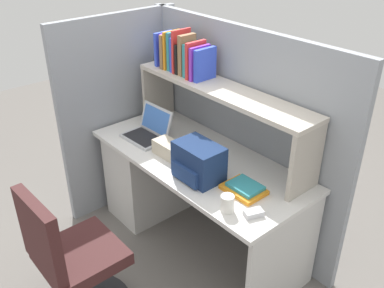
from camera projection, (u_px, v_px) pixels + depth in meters
ground_plane at (197, 240)px, 3.21m from camera, size 8.00×8.00×0.00m
desk at (164, 174)px, 3.28m from camera, size 1.60×0.70×0.73m
cubicle_partition_rear at (238, 134)px, 3.05m from camera, size 1.84×0.05×1.55m
cubicle_partition_left at (122, 113)px, 3.37m from camera, size 0.05×1.06×1.55m
overhead_hutch at (221, 101)px, 2.80m from camera, size 1.44×0.28×0.45m
reference_books_on_shelf at (183, 55)px, 2.95m from camera, size 0.47×0.19×0.30m
laptop at (149, 131)px, 3.08m from camera, size 0.32×0.28×0.22m
backpack at (198, 162)px, 2.60m from camera, size 0.30×0.23×0.23m
computer_mouse at (254, 213)px, 2.31m from camera, size 0.09×0.12×0.03m
paper_cup at (227, 203)px, 2.33m from camera, size 0.08×0.08×0.10m
tissue_box at (169, 149)px, 2.86m from camera, size 0.22×0.13×0.10m
desk_book_stack at (244, 188)px, 2.51m from camera, size 0.24×0.18×0.05m
office_chair at (73, 267)px, 2.44m from camera, size 0.52×0.52×0.93m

